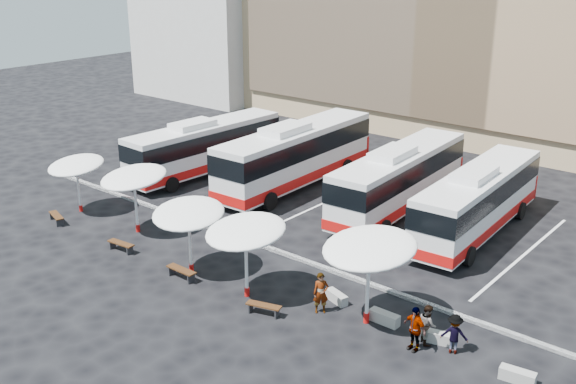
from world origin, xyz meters
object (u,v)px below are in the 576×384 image
Objects in this scene: bus_2 at (400,178)px; sunshade_1 at (134,177)px; sunshade_0 at (76,165)px; sunshade_2 at (188,214)px; bus_3 at (478,199)px; wood_bench_1 at (121,245)px; wood_bench_0 at (56,217)px; bus_1 at (296,154)px; wood_bench_2 at (181,271)px; passenger_0 at (321,293)px; passenger_3 at (454,334)px; bus_0 at (205,146)px; conc_bench_0 at (337,297)px; passenger_1 at (428,324)px; conc_bench_2 at (436,337)px; sunshade_4 at (369,248)px; conc_bench_1 at (384,318)px; sunshade_3 at (246,231)px; passenger_2 at (414,329)px; conc_bench_3 at (517,376)px; wood_bench_3 at (264,307)px.

sunshade_1 is (-9.07, -11.68, 1.08)m from bus_2.
sunshade_2 is (10.69, -1.23, 0.16)m from sunshade_0.
wood_bench_1 is at bearing -136.35° from bus_3.
sunshade_2 is at bearing 3.59° from wood_bench_0.
bus_1 is 14.17m from wood_bench_2.
bus_2 is 14.82m from sunshade_1.
passenger_3 is (5.61, 0.81, -0.10)m from passenger_0.
bus_3 is 7.60× the size of passenger_3.
sunshade_2 is at bearing 142.01° from passenger_0.
conc_bench_0 is at bearing -24.46° from bus_0.
wood_bench_0 is at bearing 48.82° from passenger_1.
passenger_1 is (4.54, -0.39, 0.59)m from conc_bench_0.
sunshade_4 is at bearing -170.08° from conc_bench_2.
passenger_3 is at bearing -134.80° from passenger_1.
sunshade_0 is 22.24m from passenger_1.
bus_2 is at bearing 75.84° from sunshade_2.
sunshade_1 reaches higher than passenger_0.
passenger_0 reaches higher than conc_bench_1.
passenger_3 is at bearing -54.60° from bus_2.
sunshade_3 is 8.05m from passenger_2.
bus_3 is 2.88× the size of sunshade_1.
passenger_3 is at bearing 174.84° from conc_bench_3.
conc_bench_1 is at bearing 1.52° from sunshade_1.
bus_1 reaches higher than sunshade_4.
wood_bench_0 is at bearing -173.86° from sunshade_4.
sunshade_1 is at bearing -20.47° from passenger_3.
passenger_1 is at bearing 92.31° from passenger_2.
sunshade_4 reaches higher than bus_2.
wood_bench_2 is at bearing -106.26° from bus_2.
bus_3 reaches higher than conc_bench_3.
sunshade_4 is 2.98× the size of passenger_1.
sunshade_0 is 3.09m from wood_bench_0.
bus_0 is 15.58m from wood_bench_2.
sunshade_4 is 3.70m from conc_bench_0.
bus_2 is 7.71× the size of passenger_1.
passenger_3 is at bearing -35.72° from bus_1.
bus_0 is 2.87× the size of sunshade_3.
passenger_2 is (2.45, -0.52, -2.40)m from sunshade_4.
wood_bench_1 is (-13.26, -2.10, -2.95)m from sunshade_4.
bus_0 is 0.97× the size of bus_2.
conc_bench_1 is at bearing 1.74° from sunshade_0.
passenger_2 is (15.71, 1.57, 0.54)m from wood_bench_1.
sunshade_2 is 12.20m from conc_bench_2.
sunshade_3 is 2.34× the size of passenger_0.
conc_bench_1 is 0.79× the size of passenger_1.
wood_bench_3 is (5.22, -0.77, -2.59)m from sunshade_2.
conc_bench_1 is at bearing 176.11° from conc_bench_3.
sunshade_2 is 7.28m from passenger_0.
conc_bench_2 is at bearing -1.42° from conc_bench_0.
wood_bench_0 is 5.81m from wood_bench_1.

